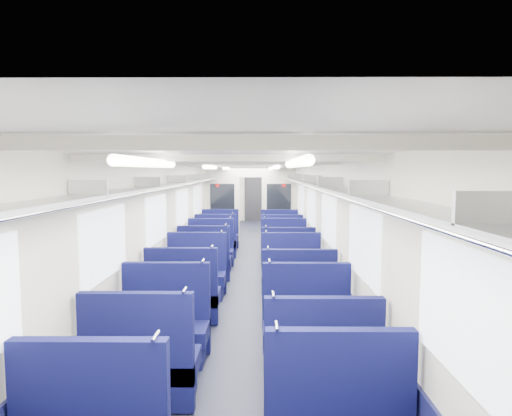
{
  "coord_description": "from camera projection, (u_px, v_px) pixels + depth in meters",
  "views": [
    {
      "loc": [
        0.27,
        -9.7,
        2.2
      ],
      "look_at": [
        0.18,
        1.72,
        1.2
      ],
      "focal_mm": 29.93,
      "sensor_mm": 36.0,
      "label": 1
    }
  ],
  "objects": [
    {
      "name": "seat_9",
      "position": [
        298.0,
        301.0,
        6.07
      ],
      "size": [
        1.03,
        0.57,
        1.15
      ],
      "color": "#0E1145",
      "rests_on": "floor"
    },
    {
      "name": "seat_13",
      "position": [
        288.0,
        265.0,
        8.35
      ],
      "size": [
        1.03,
        0.57,
        1.15
      ],
      "color": "#0E1145",
      "rests_on": "floor"
    },
    {
      "name": "seat_16",
      "position": [
        216.0,
        244.0,
        10.82
      ],
      "size": [
        1.03,
        0.57,
        1.15
      ],
      "color": "#0E1145",
      "rests_on": "floor"
    },
    {
      "name": "wall_far",
      "position": [
        253.0,
        194.0,
        18.72
      ],
      "size": [
        2.8,
        0.02,
        2.35
      ],
      "primitive_type": "cube",
      "color": "beige",
      "rests_on": "floor"
    },
    {
      "name": "luggage_rack_right",
      "position": [
        301.0,
        181.0,
        9.68
      ],
      "size": [
        0.36,
        17.4,
        0.18
      ],
      "color": "#B2B5BA",
      "rests_on": "wall_right"
    },
    {
      "name": "seat_4",
      "position": [
        142.0,
        368.0,
        4.0
      ],
      "size": [
        1.03,
        0.57,
        1.15
      ],
      "color": "#0E1145",
      "rests_on": "floor"
    },
    {
      "name": "seat_11",
      "position": [
        291.0,
        278.0,
        7.37
      ],
      "size": [
        1.03,
        0.57,
        1.15
      ],
      "color": "#0E1145",
      "rests_on": "floor"
    },
    {
      "name": "luggage_rack_left",
      "position": [
        194.0,
        181.0,
        9.7
      ],
      "size": [
        0.36,
        17.4,
        0.18
      ],
      "color": "#B2B5BA",
      "rests_on": "wall_left"
    },
    {
      "name": "seat_19",
      "position": [
        280.0,
        238.0,
        11.77
      ],
      "size": [
        1.03,
        0.57,
        1.15
      ],
      "color": "#0E1145",
      "rests_on": "floor"
    },
    {
      "name": "bulkhead",
      "position": [
        251.0,
        202.0,
        13.23
      ],
      "size": [
        2.8,
        0.1,
        2.35
      ],
      "color": "beige",
      "rests_on": "floor"
    },
    {
      "name": "seat_14",
      "position": [
        210.0,
        253.0,
        9.59
      ],
      "size": [
        1.03,
        0.57,
        1.15
      ],
      "color": "#0E1145",
      "rests_on": "floor"
    },
    {
      "name": "seat_12",
      "position": [
        205.0,
        263.0,
        8.58
      ],
      "size": [
        1.03,
        0.57,
        1.15
      ],
      "color": "#0E1145",
      "rests_on": "floor"
    },
    {
      "name": "seat_5",
      "position": [
        321.0,
        375.0,
        3.86
      ],
      "size": [
        1.03,
        0.57,
        1.15
      ],
      "color": "#0E1145",
      "rests_on": "floor"
    },
    {
      "name": "seat_7",
      "position": [
        307.0,
        331.0,
        4.93
      ],
      "size": [
        1.03,
        0.57,
        1.15
      ],
      "color": "#0E1145",
      "rests_on": "floor"
    },
    {
      "name": "seat_15",
      "position": [
        284.0,
        252.0,
        9.65
      ],
      "size": [
        1.03,
        0.57,
        1.15
      ],
      "color": "#0E1145",
      "rests_on": "floor"
    },
    {
      "name": "dado_right",
      "position": [
        308.0,
        251.0,
        9.82
      ],
      "size": [
        0.03,
        17.9,
        0.7
      ],
      "primitive_type": "cube",
      "color": "#111239",
      "rests_on": "floor"
    },
    {
      "name": "seat_18",
      "position": [
        220.0,
        237.0,
        11.89
      ],
      "size": [
        1.03,
        0.57,
        1.15
      ],
      "color": "#0E1145",
      "rests_on": "floor"
    },
    {
      "name": "windows",
      "position": [
        247.0,
        207.0,
        9.28
      ],
      "size": [
        2.78,
        15.6,
        0.75
      ],
      "color": "white",
      "rests_on": "wall_left"
    },
    {
      "name": "seat_17",
      "position": [
        282.0,
        245.0,
        10.68
      ],
      "size": [
        1.03,
        0.57,
        1.15
      ],
      "color": "#0E1145",
      "rests_on": "floor"
    },
    {
      "name": "seat_10",
      "position": [
        196.0,
        277.0,
        7.42
      ],
      "size": [
        1.03,
        0.57,
        1.15
      ],
      "color": "#0E1145",
      "rests_on": "floor"
    },
    {
      "name": "wall_left",
      "position": [
        186.0,
        216.0,
        9.77
      ],
      "size": [
        0.02,
        18.0,
        2.35
      ],
      "primitive_type": "cube",
      "color": "beige",
      "rests_on": "floor"
    },
    {
      "name": "seat_6",
      "position": [
        165.0,
        330.0,
        4.95
      ],
      "size": [
        1.03,
        0.57,
        1.15
      ],
      "color": "#0E1145",
      "rests_on": "floor"
    },
    {
      "name": "wall_right",
      "position": [
        309.0,
        216.0,
        9.75
      ],
      "size": [
        0.02,
        18.0,
        2.35
      ],
      "primitive_type": "cube",
      "color": "beige",
      "rests_on": "floor"
    },
    {
      "name": "floor",
      "position": [
        248.0,
        266.0,
        9.86
      ],
      "size": [
        2.8,
        18.0,
        0.01
      ],
      "primitive_type": "cube",
      "color": "black",
      "rests_on": "ground"
    },
    {
      "name": "dado_left",
      "position": [
        188.0,
        251.0,
        9.84
      ],
      "size": [
        0.03,
        17.9,
        0.7
      ],
      "primitive_type": "cube",
      "color": "#111239",
      "rests_on": "floor"
    },
    {
      "name": "seat_8",
      "position": [
        183.0,
        298.0,
        6.19
      ],
      "size": [
        1.03,
        0.57,
        1.15
      ],
      "color": "#0E1145",
      "rests_on": "floor"
    },
    {
      "name": "ceiling_fittings",
      "position": [
        247.0,
        167.0,
        9.4
      ],
      "size": [
        2.7,
        16.06,
        0.11
      ],
      "color": "beige",
      "rests_on": "ceiling"
    },
    {
      "name": "end_door",
      "position": [
        253.0,
        198.0,
        18.68
      ],
      "size": [
        0.75,
        0.06,
        2.0
      ],
      "primitive_type": "cube",
      "color": "black",
      "rests_on": "floor"
    },
    {
      "name": "ceiling",
      "position": [
        247.0,
        164.0,
        9.65
      ],
      "size": [
        2.8,
        18.0,
        0.01
      ],
      "primitive_type": "cube",
      "color": "silver",
      "rests_on": "wall_left"
    }
  ]
}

